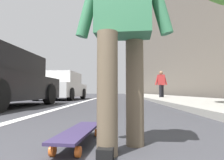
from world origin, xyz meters
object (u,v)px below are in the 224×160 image
object	(u,v)px
skater_person	(123,21)
parked_car_near	(0,80)
traffic_light	(104,74)
parked_car_mid	(62,87)
skateboard	(79,132)
pedestrian_distant	(161,83)

from	to	relation	value
skater_person	parked_car_near	distance (m)	4.95
parked_car_near	traffic_light	size ratio (longest dim) A/B	1.11
parked_car_mid	parked_car_near	bearing A→B (deg)	179.10
skateboard	parked_car_mid	bearing A→B (deg)	16.98
skateboard	parked_car_near	bearing A→B (deg)	38.45
skateboard	pedestrian_distant	distance (m)	10.16
skater_person	parked_car_mid	xyz separation A→B (m)	(9.27, 3.13, -0.23)
skateboard	pedestrian_distant	size ratio (longest dim) A/B	0.53
skateboard	parked_car_near	xyz separation A→B (m)	(3.61, 2.87, 0.63)
skater_person	parked_car_near	world-z (taller)	skater_person
parked_car_mid	pedestrian_distant	bearing A→B (deg)	-83.57
skateboard	pedestrian_distant	xyz separation A→B (m)	(9.74, -2.75, 0.83)
skateboard	parked_car_near	distance (m)	4.66
skater_person	traffic_light	world-z (taller)	traffic_light
parked_car_near	skateboard	bearing A→B (deg)	-141.55
parked_car_mid	traffic_light	distance (m)	15.70
skater_person	pedestrian_distant	world-z (taller)	skater_person
parked_car_mid	pedestrian_distant	xyz separation A→B (m)	(0.62, -5.53, 0.22)
parked_car_near	parked_car_mid	world-z (taller)	parked_car_near
parked_car_mid	traffic_light	world-z (taller)	traffic_light
skateboard	skater_person	xyz separation A→B (m)	(-0.15, -0.35, 0.84)
skateboard	parked_car_mid	distance (m)	9.55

